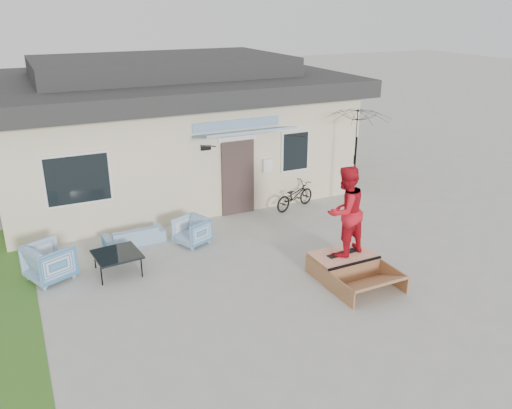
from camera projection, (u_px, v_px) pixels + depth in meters
name	position (u px, v px, depth m)	size (l,w,h in m)	color
ground	(280.00, 295.00, 10.73)	(90.00, 90.00, 0.00)	#A2A199
grass_strip	(0.00, 305.00, 10.34)	(1.40, 8.00, 0.01)	#346321
house	(165.00, 124.00, 16.78)	(10.80, 8.49, 4.10)	beige
loveseat	(134.00, 233.00, 12.92)	(1.48, 0.43, 0.58)	teal
armchair_left	(49.00, 260.00, 11.20)	(0.86, 0.81, 0.89)	teal
armchair_right	(192.00, 230.00, 12.87)	(0.72, 0.67, 0.74)	teal
coffee_table	(118.00, 263.00, 11.53)	(0.95, 0.95, 0.47)	black
bicycle	(295.00, 193.00, 15.08)	(0.51, 1.47, 0.94)	black
patio_umbrella	(356.00, 149.00, 14.68)	(1.93, 1.80, 2.20)	black
skate_ramp	(343.00, 264.00, 11.51)	(1.34, 1.78, 0.45)	#925F39
skateboard	(342.00, 253.00, 11.46)	(0.75, 0.19, 0.05)	black
skater	(345.00, 210.00, 11.09)	(0.97, 0.75, 1.98)	red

